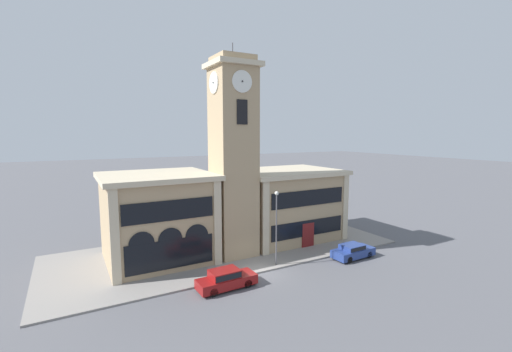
{
  "coord_description": "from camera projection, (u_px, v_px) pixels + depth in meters",
  "views": [
    {
      "loc": [
        -14.11,
        -24.47,
        12.03
      ],
      "look_at": [
        1.45,
        3.37,
        8.04
      ],
      "focal_mm": 24.0,
      "sensor_mm": 36.0,
      "label": 1
    }
  ],
  "objects": [
    {
      "name": "ground_plane",
      "position": [
        260.0,
        273.0,
        29.52
      ],
      "size": [
        300.0,
        300.0,
        0.0
      ],
      "primitive_type": "plane",
      "color": "#56565B"
    },
    {
      "name": "town_hall_left_wing",
      "position": [
        158.0,
        217.0,
        32.25
      ],
      "size": [
        10.02,
        9.17,
        8.29
      ],
      "color": "tan",
      "rests_on": "ground_plane"
    },
    {
      "name": "clock_tower",
      "position": [
        233.0,
        158.0,
        32.85
      ],
      "size": [
        4.43,
        4.43,
        20.33
      ],
      "color": "tan",
      "rests_on": "ground_plane"
    },
    {
      "name": "parked_car_near",
      "position": [
        226.0,
        279.0,
        26.58
      ],
      "size": [
        4.74,
        1.91,
        1.53
      ],
      "rotation": [
        0.0,
        0.0,
        0.03
      ],
      "color": "maroon",
      "rests_on": "ground_plane"
    },
    {
      "name": "sidewalk_kerb",
      "position": [
        227.0,
        249.0,
        35.5
      ],
      "size": [
        34.43,
        13.84,
        0.15
      ],
      "color": "gray",
      "rests_on": "ground_plane"
    },
    {
      "name": "street_lamp",
      "position": [
        276.0,
        218.0,
        30.53
      ],
      "size": [
        0.36,
        0.36,
        6.79
      ],
      "color": "#4C4C51",
      "rests_on": "sidewalk_kerb"
    },
    {
      "name": "town_hall_right_wing",
      "position": [
        286.0,
        204.0,
        39.31
      ],
      "size": [
        11.75,
        9.17,
        7.9
      ],
      "color": "tan",
      "rests_on": "ground_plane"
    },
    {
      "name": "parked_car_mid",
      "position": [
        353.0,
        251.0,
        33.09
      ],
      "size": [
        4.38,
        1.96,
        1.37
      ],
      "rotation": [
        0.0,
        0.0,
        0.03
      ],
      "color": "navy",
      "rests_on": "ground_plane"
    }
  ]
}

